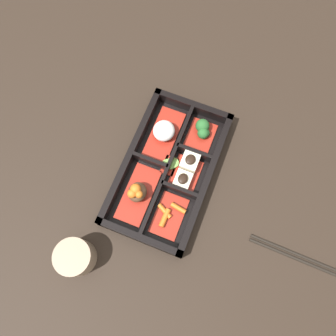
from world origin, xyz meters
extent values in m
plane|color=black|center=(0.00, 0.00, 0.00)|extent=(3.00, 3.00, 0.00)
cube|color=black|center=(0.00, 0.00, 0.01)|extent=(0.34, 0.19, 0.01)
cube|color=black|center=(0.00, -0.09, 0.02)|extent=(0.34, 0.01, 0.04)
cube|color=black|center=(0.00, 0.09, 0.02)|extent=(0.34, 0.01, 0.04)
cube|color=black|center=(-0.16, 0.00, 0.02)|extent=(0.01, 0.19, 0.04)
cube|color=black|center=(0.16, 0.00, 0.02)|extent=(0.01, 0.19, 0.04)
cube|color=black|center=(0.00, 0.00, 0.02)|extent=(0.31, 0.01, 0.04)
cube|color=black|center=(-0.04, -0.04, 0.02)|extent=(0.01, 0.08, 0.04)
cube|color=black|center=(0.05, -0.04, 0.02)|extent=(0.01, 0.08, 0.04)
cube|color=black|center=(0.00, 0.04, 0.02)|extent=(0.01, 0.08, 0.04)
cube|color=maroon|center=(-0.08, 0.04, 0.01)|extent=(0.13, 0.06, 0.01)
ellipsoid|color=brown|center=(-0.08, 0.04, 0.03)|extent=(0.04, 0.04, 0.04)
sphere|color=#D1661E|center=(-0.09, 0.05, 0.05)|extent=(0.02, 0.02, 0.02)
sphere|color=#D1661E|center=(-0.08, 0.03, 0.05)|extent=(0.02, 0.02, 0.02)
sphere|color=#D1661E|center=(-0.08, 0.04, 0.05)|extent=(0.02, 0.02, 0.02)
cube|color=maroon|center=(0.08, 0.04, 0.01)|extent=(0.13, 0.06, 0.01)
ellipsoid|color=silver|center=(0.08, 0.04, 0.03)|extent=(0.05, 0.05, 0.04)
cube|color=maroon|center=(-0.10, -0.04, 0.01)|extent=(0.09, 0.06, 0.01)
cylinder|color=#D1661E|center=(-0.09, -0.03, 0.02)|extent=(0.03, 0.04, 0.01)
cylinder|color=#D1661E|center=(-0.07, -0.05, 0.02)|extent=(0.02, 0.04, 0.01)
cylinder|color=#D1661E|center=(-0.10, -0.03, 0.02)|extent=(0.04, 0.01, 0.01)
cube|color=maroon|center=(0.01, -0.04, 0.01)|extent=(0.07, 0.06, 0.01)
cube|color=beige|center=(-0.01, -0.04, 0.02)|extent=(0.04, 0.04, 0.02)
ellipsoid|color=black|center=(-0.01, -0.04, 0.04)|extent=(0.02, 0.02, 0.01)
cube|color=beige|center=(0.03, -0.04, 0.03)|extent=(0.04, 0.04, 0.02)
ellipsoid|color=black|center=(0.03, -0.04, 0.04)|extent=(0.02, 0.02, 0.01)
cube|color=maroon|center=(0.10, -0.04, 0.01)|extent=(0.08, 0.06, 0.01)
sphere|color=#265B28|center=(0.12, -0.04, 0.03)|extent=(0.03, 0.03, 0.03)
sphere|color=#265B28|center=(0.11, -0.05, 0.03)|extent=(0.02, 0.02, 0.02)
sphere|color=#265B28|center=(0.11, -0.04, 0.03)|extent=(0.03, 0.03, 0.03)
cube|color=maroon|center=(0.01, 0.00, 0.01)|extent=(0.04, 0.03, 0.01)
cylinder|color=#75A84C|center=(0.01, 0.00, 0.02)|extent=(0.03, 0.03, 0.01)
cylinder|color=#75A84C|center=(0.01, 0.01, 0.02)|extent=(0.02, 0.02, 0.00)
cylinder|color=#75A84C|center=(0.02, 0.00, 0.02)|extent=(0.02, 0.02, 0.01)
cylinder|color=#75A84C|center=(0.02, -0.01, 0.02)|extent=(0.02, 0.02, 0.01)
cylinder|color=gray|center=(-0.25, 0.10, 0.03)|extent=(0.07, 0.07, 0.06)
cylinder|color=#597A38|center=(-0.25, 0.10, 0.06)|extent=(0.06, 0.06, 0.01)
cylinder|color=black|center=(-0.08, -0.32, 0.00)|extent=(0.01, 0.21, 0.01)
cylinder|color=black|center=(-0.07, -0.32, 0.00)|extent=(0.01, 0.21, 0.01)
camera|label=1|loc=(-0.20, -0.08, 0.71)|focal=35.00mm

